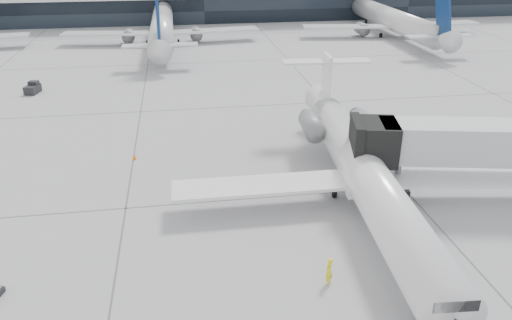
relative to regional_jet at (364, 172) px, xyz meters
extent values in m
plane|color=#9C9C9F|center=(-6.05, 2.03, -2.54)|extent=(220.00, 220.00, 0.00)
cylinder|color=white|center=(-0.07, -0.93, -0.08)|extent=(4.88, 25.87, 2.89)
cone|color=white|center=(1.06, 13.60, 0.24)|extent=(3.01, 3.63, 2.75)
cube|color=white|center=(-6.93, 0.68, -0.83)|extent=(11.81, 2.88, 0.24)
cube|color=white|center=(6.96, -0.40, -0.83)|extent=(12.07, 4.49, 0.24)
cylinder|color=slate|center=(-1.53, 8.00, 0.35)|extent=(1.89, 3.76, 1.61)
cylinder|color=slate|center=(2.75, 7.66, 0.35)|extent=(1.89, 3.76, 1.61)
cube|color=white|center=(1.01, 12.96, 2.49)|extent=(0.52, 2.80, 4.82)
cube|color=white|center=(1.04, 13.39, 4.21)|extent=(7.83, 2.31, 0.17)
cylinder|color=black|center=(-0.86, -11.08, -2.24)|extent=(0.24, 0.61, 0.60)
cylinder|color=black|center=(-1.51, 1.33, -2.20)|extent=(0.31, 0.70, 0.69)
cylinder|color=black|center=(1.70, 1.08, -2.20)|extent=(0.31, 0.70, 0.69)
cube|color=#ACADB0|center=(8.18, -0.33, 1.74)|extent=(14.24, 5.62, 2.59)
cube|color=black|center=(1.15, 1.15, 1.65)|extent=(3.20, 3.66, 2.79)
cylinder|color=slate|center=(2.81, 0.80, -1.15)|extent=(0.44, 0.44, 2.79)
cube|color=black|center=(2.81, 0.80, -2.19)|extent=(2.05, 1.74, 0.70)
imported|color=#FFF51A|center=(-4.65, -7.78, -1.74)|extent=(0.69, 0.69, 1.61)
cone|color=orange|center=(-15.93, 10.05, -2.29)|extent=(0.33, 0.33, 0.51)
cube|color=orange|center=(-15.93, 10.05, -2.53)|extent=(0.45, 0.45, 0.03)
cube|color=black|center=(-28.66, 30.54, -2.03)|extent=(1.67, 2.29, 0.85)
cube|color=black|center=(-28.55, 31.00, -1.46)|extent=(1.20, 1.06, 0.47)
cylinder|color=black|center=(-28.99, 31.39, -2.34)|extent=(0.26, 0.44, 0.41)
cylinder|color=black|center=(-27.99, 31.16, -2.34)|extent=(0.26, 0.44, 0.41)
cylinder|color=black|center=(-29.34, 29.93, -2.34)|extent=(0.26, 0.44, 0.41)
cylinder|color=black|center=(-28.33, 29.69, -2.34)|extent=(0.26, 0.44, 0.41)
camera|label=1|loc=(-11.87, -28.46, 14.83)|focal=35.00mm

